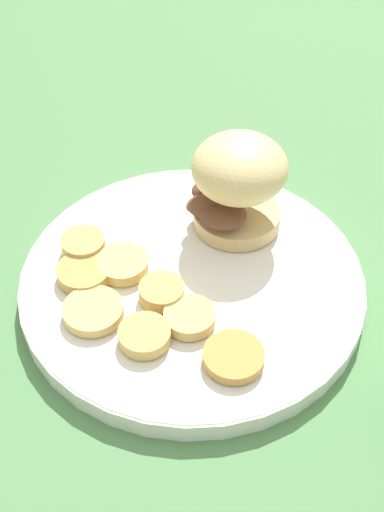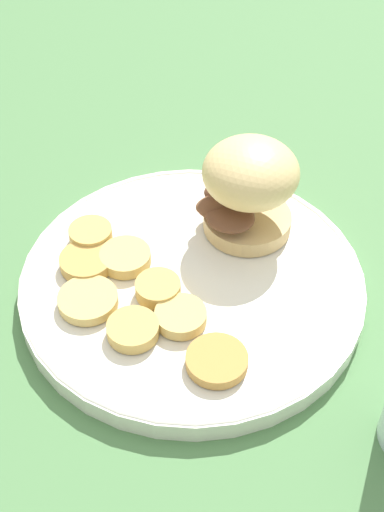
{
  "view_description": "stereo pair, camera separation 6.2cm",
  "coord_description": "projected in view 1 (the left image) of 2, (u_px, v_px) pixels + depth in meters",
  "views": [
    {
      "loc": [
        -0.42,
        -0.1,
        0.48
      ],
      "look_at": [
        0.0,
        0.0,
        0.05
      ],
      "focal_mm": 50.0,
      "sensor_mm": 36.0,
      "label": 1
    },
    {
      "loc": [
        -0.4,
        -0.16,
        0.48
      ],
      "look_at": [
        0.0,
        0.0,
        0.05
      ],
      "focal_mm": 50.0,
      "sensor_mm": 36.0,
      "label": 2
    }
  ],
  "objects": [
    {
      "name": "ground_plane",
      "position": [
        192.0,
        291.0,
        0.65
      ],
      "size": [
        4.0,
        4.0,
        0.0
      ],
      "primitive_type": "plane",
      "color": "#4C7A47"
    },
    {
      "name": "dinner_plate",
      "position": [
        192.0,
        283.0,
        0.64
      ],
      "size": [
        0.31,
        0.31,
        0.02
      ],
      "color": "white",
      "rests_on": "ground_plane"
    },
    {
      "name": "sandwich",
      "position": [
        235.0,
        181.0,
        0.65
      ],
      "size": [
        0.09,
        0.1,
        0.09
      ],
      "color": "tan",
      "rests_on": "dinner_plate"
    },
    {
      "name": "potato_round_0",
      "position": [
        144.0,
        335.0,
        0.58
      ],
      "size": [
        0.04,
        0.04,
        0.01
      ],
      "primitive_type": "cylinder",
      "color": "tan",
      "rests_on": "dinner_plate"
    },
    {
      "name": "potato_round_1",
      "position": [
        123.0,
        264.0,
        0.64
      ],
      "size": [
        0.05,
        0.05,
        0.01
      ],
      "primitive_type": "cylinder",
      "color": "#DBB766",
      "rests_on": "dinner_plate"
    },
    {
      "name": "potato_round_2",
      "position": [
        84.0,
        273.0,
        0.63
      ],
      "size": [
        0.05,
        0.05,
        0.01
      ],
      "primitive_type": "cylinder",
      "color": "tan",
      "rests_on": "dinner_plate"
    },
    {
      "name": "potato_round_3",
      "position": [
        190.0,
        317.0,
        0.59
      ],
      "size": [
        0.04,
        0.04,
        0.01
      ],
      "primitive_type": "cylinder",
      "color": "#DBB766",
      "rests_on": "dinner_plate"
    },
    {
      "name": "potato_round_4",
      "position": [
        93.0,
        311.0,
        0.6
      ],
      "size": [
        0.05,
        0.05,
        0.01
      ],
      "primitive_type": "cylinder",
      "color": "#DBB766",
      "rests_on": "dinner_plate"
    },
    {
      "name": "potato_round_5",
      "position": [
        234.0,
        357.0,
        0.57
      ],
      "size": [
        0.05,
        0.05,
        0.01
      ],
      "primitive_type": "cylinder",
      "color": "#BC8942",
      "rests_on": "dinner_plate"
    },
    {
      "name": "potato_round_6",
      "position": [
        162.0,
        292.0,
        0.61
      ],
      "size": [
        0.04,
        0.04,
        0.01
      ],
      "primitive_type": "cylinder",
      "color": "tan",
      "rests_on": "dinner_plate"
    },
    {
      "name": "potato_round_7",
      "position": [
        83.0,
        245.0,
        0.65
      ],
      "size": [
        0.04,
        0.04,
        0.01
      ],
      "primitive_type": "cylinder",
      "color": "tan",
      "rests_on": "dinner_plate"
    }
  ]
}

